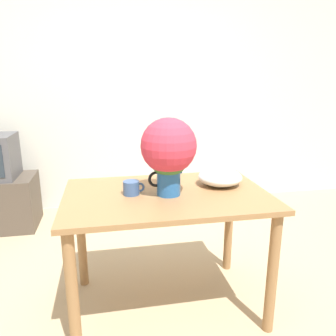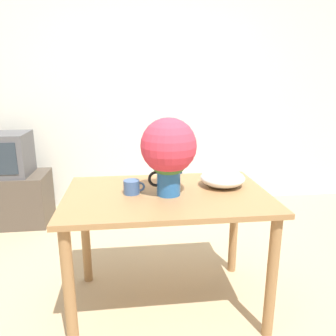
{
  "view_description": "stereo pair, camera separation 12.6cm",
  "coord_description": "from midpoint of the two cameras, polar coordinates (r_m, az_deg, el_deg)",
  "views": [
    {
      "loc": [
        -0.35,
        -1.62,
        1.4
      ],
      "look_at": [
        -0.01,
        0.14,
        0.92
      ],
      "focal_mm": 35.0,
      "sensor_mm": 36.0,
      "label": 1
    },
    {
      "loc": [
        -0.23,
        -1.63,
        1.4
      ],
      "look_at": [
        -0.01,
        0.14,
        0.92
      ],
      "focal_mm": 35.0,
      "sensor_mm": 36.0,
      "label": 2
    }
  ],
  "objects": [
    {
      "name": "flower_vase",
      "position": [
        1.83,
        2.08,
        2.97
      ],
      "size": [
        0.32,
        0.32,
        0.44
      ],
      "color": "#235B9E",
      "rests_on": "table"
    },
    {
      "name": "coffee_mug",
      "position": [
        1.9,
        -4.41,
        -3.34
      ],
      "size": [
        0.12,
        0.09,
        0.08
      ],
      "color": "#385689",
      "rests_on": "table"
    },
    {
      "name": "tv_stand",
      "position": [
        3.61,
        -24.98,
        -4.91
      ],
      "size": [
        0.76,
        0.47,
        0.51
      ],
      "color": "#4C4238",
      "rests_on": "ground_plane"
    },
    {
      "name": "ground_plane",
      "position": [
        2.17,
        2.7,
        -25.23
      ],
      "size": [
        12.0,
        12.0,
        0.0
      ],
      "primitive_type": "plane",
      "color": "tan"
    },
    {
      "name": "white_bowl",
      "position": [
        2.07,
        11.19,
        -1.76
      ],
      "size": [
        0.27,
        0.27,
        0.1
      ],
      "color": "silver",
      "rests_on": "table"
    },
    {
      "name": "tv_set",
      "position": [
        3.49,
        -25.82,
        2.16
      ],
      "size": [
        0.47,
        0.42,
        0.41
      ],
      "color": "#4C4C51",
      "rests_on": "tv_stand"
    },
    {
      "name": "table",
      "position": [
        1.97,
        1.64,
        -7.65
      ],
      "size": [
        1.19,
        0.78,
        0.76
      ],
      "color": "olive",
      "rests_on": "ground_plane"
    },
    {
      "name": "wall_back",
      "position": [
        3.67,
        -2.42,
        13.53
      ],
      "size": [
        8.0,
        0.05,
        2.6
      ],
      "color": "silver",
      "rests_on": "ground_plane"
    }
  ]
}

